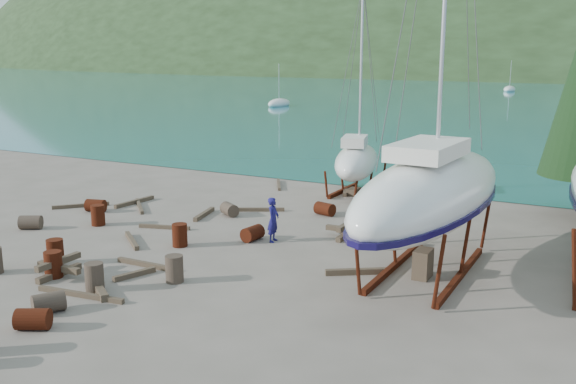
% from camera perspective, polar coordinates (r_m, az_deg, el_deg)
% --- Properties ---
extents(ground, '(600.00, 600.00, 0.00)m').
position_cam_1_polar(ground, '(22.41, -7.61, -6.66)').
color(ground, '#64594F').
rests_on(ground, ground).
extents(far_house_left, '(6.60, 5.60, 5.60)m').
position_cam_1_polar(far_house_left, '(219.50, 8.92, 11.06)').
color(far_house_left, beige).
rests_on(far_house_left, ground).
extents(far_house_center, '(6.60, 5.60, 5.60)m').
position_cam_1_polar(far_house_center, '(209.72, 19.46, 10.47)').
color(far_house_center, beige).
rests_on(far_house_center, ground).
extents(moored_boat_left, '(2.00, 5.00, 6.05)m').
position_cam_1_polar(moored_boat_left, '(88.33, -0.80, 7.88)').
color(moored_boat_left, white).
rests_on(moored_boat_left, ground).
extents(moored_boat_far, '(2.00, 5.00, 6.05)m').
position_cam_1_polar(moored_boat_far, '(128.97, 19.09, 8.62)').
color(moored_boat_far, white).
rests_on(moored_boat_far, ground).
extents(large_sailboat_near, '(3.86, 11.08, 17.19)m').
position_cam_1_polar(large_sailboat_near, '(21.44, 12.57, -0.03)').
color(large_sailboat_near, white).
rests_on(large_sailboat_near, ground).
extents(small_sailboat_shore, '(3.78, 6.96, 10.64)m').
position_cam_1_polar(small_sailboat_shore, '(33.36, 6.10, 2.79)').
color(small_sailboat_shore, white).
rests_on(small_sailboat_shore, ground).
extents(worker, '(0.51, 0.69, 1.76)m').
position_cam_1_polar(worker, '(24.93, -1.32, -2.47)').
color(worker, '#161353').
rests_on(worker, ground).
extents(drum_1, '(0.94, 1.05, 0.58)m').
position_cam_1_polar(drum_1, '(19.69, -20.50, -9.19)').
color(drum_1, '#2D2823').
rests_on(drum_1, ground).
extents(drum_2, '(1.00, 0.79, 0.58)m').
position_cam_1_polar(drum_2, '(31.03, -16.72, -1.16)').
color(drum_2, '#4F140D').
rests_on(drum_2, ground).
extents(drum_4, '(1.00, 0.79, 0.58)m').
position_cam_1_polar(drum_4, '(29.12, 3.29, -1.52)').
color(drum_4, '#4F140D').
rests_on(drum_4, ground).
extents(drum_5, '(0.58, 0.58, 0.88)m').
position_cam_1_polar(drum_5, '(20.91, -16.83, -7.23)').
color(drum_5, '#2D2823').
rests_on(drum_5, ground).
extents(drum_6, '(0.68, 0.94, 0.58)m').
position_cam_1_polar(drum_6, '(25.25, -3.17, -3.69)').
color(drum_6, '#4F140D').
rests_on(drum_6, ground).
extents(drum_8, '(0.58, 0.58, 0.88)m').
position_cam_1_polar(drum_8, '(28.55, -16.54, -1.99)').
color(drum_8, '#4F140D').
rests_on(drum_8, ground).
extents(drum_9, '(1.05, 0.96, 0.58)m').
position_cam_1_polar(drum_9, '(29.10, -5.23, -1.55)').
color(drum_9, '#2D2823').
rests_on(drum_9, ground).
extents(drum_10, '(0.58, 0.58, 0.88)m').
position_cam_1_polar(drum_10, '(23.88, -19.99, -5.01)').
color(drum_10, '#4F140D').
rests_on(drum_10, ground).
extents(drum_11, '(0.63, 0.91, 0.58)m').
position_cam_1_polar(drum_11, '(25.61, 5.68, -3.50)').
color(drum_11, '#2D2823').
rests_on(drum_11, ground).
extents(drum_12, '(1.05, 0.92, 0.58)m').
position_cam_1_polar(drum_12, '(18.69, -21.73, -10.46)').
color(drum_12, '#4F140D').
rests_on(drum_12, ground).
extents(drum_13, '(0.58, 0.58, 0.88)m').
position_cam_1_polar(drum_13, '(22.50, -20.14, -6.06)').
color(drum_13, '#4F140D').
rests_on(drum_13, ground).
extents(drum_14, '(0.58, 0.58, 0.88)m').
position_cam_1_polar(drum_14, '(24.78, -9.60, -3.80)').
color(drum_14, '#4F140D').
rests_on(drum_14, ground).
extents(drum_15, '(1.05, 0.94, 0.58)m').
position_cam_1_polar(drum_15, '(28.90, -21.90, -2.52)').
color(drum_15, '#2D2823').
rests_on(drum_15, ground).
extents(drum_17, '(0.58, 0.58, 0.88)m').
position_cam_1_polar(drum_17, '(21.05, -10.07, -6.74)').
color(drum_17, '#2D2823').
rests_on(drum_17, ground).
extents(timber_1, '(1.83, 1.29, 0.19)m').
position_cam_1_polar(timber_1, '(21.63, 6.07, -7.05)').
color(timber_1, brown).
rests_on(timber_1, ground).
extents(timber_2, '(0.40, 2.49, 0.19)m').
position_cam_1_polar(timber_2, '(32.19, -13.48, -0.86)').
color(timber_2, brown).
rests_on(timber_2, ground).
extents(timber_3, '(3.09, 0.50, 0.15)m').
position_cam_1_polar(timber_3, '(20.62, -17.98, -8.67)').
color(timber_3, brown).
rests_on(timber_3, ground).
extents(timber_5, '(2.38, 0.19, 0.16)m').
position_cam_1_polar(timber_5, '(22.81, -12.56, -6.29)').
color(timber_5, brown).
rests_on(timber_5, ground).
extents(timber_6, '(0.88, 1.87, 0.19)m').
position_cam_1_polar(timber_6, '(33.80, 5.11, 0.06)').
color(timber_6, brown).
rests_on(timber_6, ground).
extents(timber_7, '(0.67, 1.49, 0.17)m').
position_cam_1_polar(timber_7, '(21.90, -13.49, -7.12)').
color(timber_7, brown).
rests_on(timber_7, ground).
extents(timber_8, '(0.67, 2.10, 0.19)m').
position_cam_1_polar(timber_8, '(29.19, -7.46, -1.96)').
color(timber_8, brown).
rests_on(timber_8, ground).
extents(timber_9, '(1.49, 2.41, 0.15)m').
position_cam_1_polar(timber_9, '(35.51, -0.83, 0.67)').
color(timber_9, brown).
rests_on(timber_9, ground).
extents(timber_10, '(2.28, 1.31, 0.16)m').
position_cam_1_polar(timber_10, '(29.87, -2.71, -1.57)').
color(timber_10, brown).
rests_on(timber_10, ground).
extents(timber_11, '(2.19, 0.78, 0.15)m').
position_cam_1_polar(timber_11, '(27.40, -10.94, -3.07)').
color(timber_11, brown).
rests_on(timber_11, ground).
extents(timber_12, '(1.86, 1.55, 0.17)m').
position_cam_1_polar(timber_12, '(25.70, -13.71, -4.22)').
color(timber_12, brown).
rests_on(timber_12, ground).
extents(timber_15, '(2.13, 2.09, 0.15)m').
position_cam_1_polar(timber_15, '(31.35, -13.06, -1.23)').
color(timber_15, brown).
rests_on(timber_15, ground).
extents(timber_16, '(2.15, 1.59, 0.23)m').
position_cam_1_polar(timber_16, '(21.09, -16.63, -7.98)').
color(timber_16, brown).
rests_on(timber_16, ground).
extents(timber_17, '(1.88, 2.04, 0.16)m').
position_cam_1_polar(timber_17, '(32.18, -17.93, -1.15)').
color(timber_17, brown).
rests_on(timber_17, ground).
extents(timber_pile_fore, '(1.80, 1.80, 0.60)m').
position_cam_1_polar(timber_pile_fore, '(22.58, -19.70, -6.34)').
color(timber_pile_fore, brown).
rests_on(timber_pile_fore, ground).
extents(timber_pile_aft, '(1.80, 1.80, 0.60)m').
position_cam_1_polar(timber_pile_aft, '(25.78, 5.27, -3.36)').
color(timber_pile_aft, brown).
rests_on(timber_pile_aft, ground).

